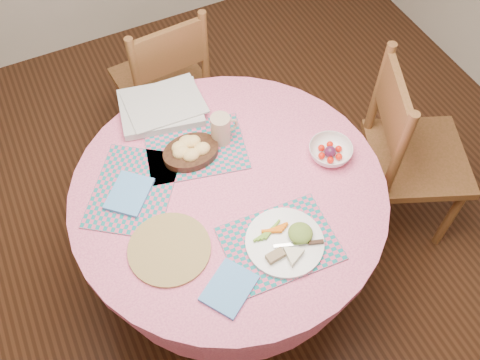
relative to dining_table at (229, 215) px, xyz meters
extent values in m
plane|color=#331C0F|center=(0.00, 0.00, -0.56)|extent=(4.00, 4.00, 0.00)
cylinder|color=pink|center=(0.00, 0.00, 0.17)|extent=(1.24, 1.24, 0.04)
cone|color=pink|center=(0.00, 0.00, 0.00)|extent=(1.24, 1.24, 0.30)
cylinder|color=black|center=(0.00, 0.00, -0.34)|extent=(0.14, 0.14, 0.44)
cylinder|color=black|center=(0.00, 0.00, -0.53)|extent=(0.56, 0.56, 0.06)
cube|color=brown|center=(0.95, -0.06, -0.08)|extent=(0.59, 0.60, 0.04)
cylinder|color=brown|center=(1.04, -0.30, -0.32)|extent=(0.06, 0.06, 0.48)
cylinder|color=brown|center=(1.19, 0.05, -0.32)|extent=(0.06, 0.06, 0.48)
cylinder|color=brown|center=(0.71, -0.16, -0.32)|extent=(0.06, 0.06, 0.48)
cylinder|color=brown|center=(0.85, 0.19, -0.32)|extent=(0.06, 0.06, 0.48)
cylinder|color=brown|center=(0.69, -0.16, 0.18)|extent=(0.06, 0.06, 0.53)
cylinder|color=brown|center=(0.84, 0.19, 0.18)|extent=(0.06, 0.06, 0.53)
cube|color=brown|center=(0.76, 0.02, 0.29)|extent=(0.18, 0.36, 0.25)
cube|color=brown|center=(0.06, 0.97, -0.11)|extent=(0.47, 0.45, 0.04)
cylinder|color=brown|center=(0.22, 1.16, -0.33)|extent=(0.04, 0.04, 0.45)
cylinder|color=brown|center=(-0.13, 1.13, -0.33)|extent=(0.04, 0.04, 0.45)
cylinder|color=brown|center=(0.25, 0.82, -0.33)|extent=(0.04, 0.04, 0.45)
cylinder|color=brown|center=(-0.11, 0.79, -0.33)|extent=(0.04, 0.04, 0.45)
cylinder|color=brown|center=(0.25, 0.80, 0.14)|extent=(0.04, 0.04, 0.50)
cylinder|color=brown|center=(-0.11, 0.77, 0.14)|extent=(0.04, 0.04, 0.50)
cube|color=brown|center=(0.07, 0.79, 0.24)|extent=(0.36, 0.06, 0.24)
cube|color=#147375|center=(0.07, -0.30, 0.20)|extent=(0.42, 0.32, 0.01)
cube|color=#147375|center=(-0.33, 0.16, 0.20)|extent=(0.48, 0.50, 0.01)
cube|color=#147375|center=(-0.03, 0.24, 0.20)|extent=(0.46, 0.38, 0.01)
cylinder|color=olive|center=(-0.30, -0.15, 0.20)|extent=(0.30, 0.30, 0.01)
cube|color=#5290D5|center=(-0.17, -0.38, 0.20)|extent=(0.23, 0.22, 0.01)
cube|color=#5290D5|center=(-0.35, 0.14, 0.21)|extent=(0.22, 0.23, 0.01)
cylinder|color=white|center=(0.08, -0.31, 0.21)|extent=(0.29, 0.29, 0.01)
ellipsoid|color=#3C6221|center=(0.14, -0.32, 0.23)|extent=(0.10, 0.10, 0.04)
cylinder|color=beige|center=(0.07, -0.37, 0.23)|extent=(0.12, 0.12, 0.02)
cube|color=#82674B|center=(0.02, -0.34, 0.23)|extent=(0.07, 0.04, 0.02)
cube|color=silver|center=(0.10, -0.34, 0.22)|extent=(0.15, 0.06, 0.00)
cylinder|color=black|center=(-0.07, 0.21, 0.22)|extent=(0.23, 0.23, 0.03)
ellipsoid|color=#FFDE82|center=(-0.11, 0.21, 0.25)|extent=(0.07, 0.06, 0.05)
ellipsoid|color=#FFDE82|center=(-0.05, 0.24, 0.25)|extent=(0.07, 0.06, 0.05)
ellipsoid|color=#FFDE82|center=(-0.03, 0.19, 0.25)|extent=(0.07, 0.06, 0.05)
ellipsoid|color=#FFDE82|center=(-0.08, 0.18, 0.25)|extent=(0.07, 0.06, 0.05)
ellipsoid|color=#FFDE82|center=(-0.07, 0.25, 0.25)|extent=(0.07, 0.06, 0.05)
ellipsoid|color=#FFDE82|center=(-0.10, 0.24, 0.25)|extent=(0.07, 0.06, 0.05)
cylinder|color=tan|center=(0.08, 0.23, 0.27)|extent=(0.08, 0.08, 0.13)
torus|color=tan|center=(0.12, 0.23, 0.27)|extent=(0.07, 0.01, 0.07)
imported|color=white|center=(0.44, -0.03, 0.22)|extent=(0.20, 0.20, 0.05)
sphere|color=red|center=(0.48, -0.03, 0.22)|extent=(0.03, 0.03, 0.03)
sphere|color=red|center=(0.46, 0.00, 0.22)|extent=(0.03, 0.03, 0.03)
sphere|color=red|center=(0.42, 0.00, 0.22)|extent=(0.03, 0.03, 0.03)
sphere|color=red|center=(0.40, -0.03, 0.22)|extent=(0.03, 0.03, 0.03)
sphere|color=red|center=(0.42, -0.07, 0.22)|extent=(0.03, 0.03, 0.03)
sphere|color=red|center=(0.46, -0.07, 0.22)|extent=(0.03, 0.03, 0.03)
sphere|color=#4A1534|center=(0.44, -0.03, 0.22)|extent=(0.05, 0.05, 0.05)
cube|color=silver|center=(-0.09, 0.49, 0.22)|extent=(0.39, 0.33, 0.03)
cube|color=silver|center=(-0.07, 0.49, 0.24)|extent=(0.33, 0.26, 0.01)
camera|label=1|loc=(-0.47, -1.06, 1.91)|focal=40.00mm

